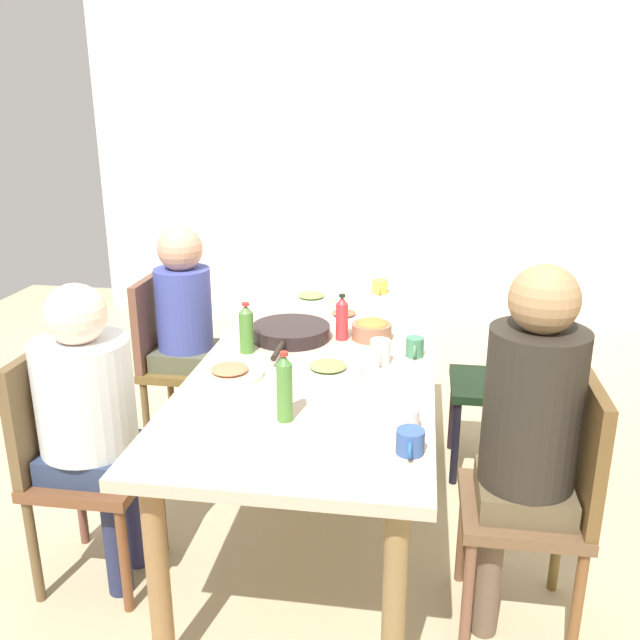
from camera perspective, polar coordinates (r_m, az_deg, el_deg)
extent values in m
plane|color=tan|center=(3.09, 0.00, -16.02)|extent=(6.70, 6.70, 0.00)
cube|color=white|center=(5.41, 4.67, 13.55)|extent=(0.12, 4.51, 2.60)
cube|color=#C3AD94|center=(2.74, 0.00, -3.37)|extent=(2.04, 0.91, 0.04)
cylinder|color=brown|center=(3.79, -3.24, -3.24)|extent=(0.07, 0.07, 0.71)
cylinder|color=olive|center=(2.24, -13.50, -20.49)|extent=(0.07, 0.07, 0.71)
cylinder|color=olive|center=(3.71, 7.61, -3.82)|extent=(0.07, 0.07, 0.71)
cylinder|color=olive|center=(2.12, 6.28, -22.74)|extent=(0.07, 0.07, 0.71)
cube|color=black|center=(3.32, 14.44, -5.38)|extent=(0.40, 0.40, 0.04)
cylinder|color=black|center=(3.29, 17.38, -10.26)|extent=(0.04, 0.04, 0.43)
cylinder|color=black|center=(3.59, 16.63, -7.69)|extent=(0.04, 0.04, 0.43)
cylinder|color=black|center=(3.25, 11.37, -10.10)|extent=(0.04, 0.04, 0.43)
cylinder|color=black|center=(3.55, 11.16, -7.51)|extent=(0.04, 0.04, 0.43)
cube|color=black|center=(3.26, 17.90, -1.70)|extent=(0.38, 0.04, 0.45)
cube|color=brown|center=(2.65, -18.53, -12.13)|extent=(0.40, 0.40, 0.04)
cylinder|color=brown|center=(2.97, -19.61, -13.85)|extent=(0.04, 0.04, 0.43)
cylinder|color=brown|center=(2.73, -23.04, -17.41)|extent=(0.04, 0.04, 0.43)
cylinder|color=brown|center=(2.83, -13.32, -14.85)|extent=(0.04, 0.04, 0.43)
cylinder|color=brown|center=(2.58, -16.21, -18.80)|extent=(0.04, 0.04, 0.43)
cube|color=brown|center=(2.63, -22.58, -7.11)|extent=(0.38, 0.04, 0.45)
cylinder|color=navy|center=(2.78, -15.42, -15.44)|extent=(0.09, 0.09, 0.45)
cylinder|color=#252A4A|center=(2.67, -16.84, -17.26)|extent=(0.09, 0.09, 0.45)
cube|color=navy|center=(2.62, -18.67, -10.99)|extent=(0.30, 0.30, 0.10)
cylinder|color=silver|center=(2.51, -19.24, -5.98)|extent=(0.34, 0.34, 0.40)
sphere|color=beige|center=(2.41, -19.97, 0.45)|extent=(0.21, 0.21, 0.21)
cube|color=brown|center=(3.49, -11.11, -3.95)|extent=(0.40, 0.40, 0.04)
cylinder|color=brown|center=(3.78, -12.49, -5.97)|extent=(0.04, 0.04, 0.43)
cylinder|color=brown|center=(3.50, -14.46, -8.20)|extent=(0.04, 0.04, 0.43)
cylinder|color=brown|center=(3.68, -7.50, -6.39)|extent=(0.04, 0.04, 0.43)
cylinder|color=brown|center=(3.39, -9.08, -8.75)|extent=(0.04, 0.04, 0.43)
cube|color=brown|center=(3.47, -14.14, -0.14)|extent=(0.38, 0.04, 0.45)
cylinder|color=brown|center=(3.61, -8.98, -6.74)|extent=(0.09, 0.09, 0.45)
cylinder|color=brown|center=(3.48, -9.76, -7.83)|extent=(0.09, 0.09, 0.45)
cube|color=#545640|center=(3.47, -11.17, -3.03)|extent=(0.30, 0.30, 0.10)
cylinder|color=#414DA2|center=(3.39, -11.43, 0.95)|extent=(0.27, 0.27, 0.40)
sphere|color=tan|center=(3.31, -11.75, 5.91)|extent=(0.22, 0.22, 0.22)
cube|color=brown|center=(2.42, 16.65, -15.02)|extent=(0.40, 0.40, 0.04)
cylinder|color=brown|center=(2.45, 20.91, -21.60)|extent=(0.04, 0.04, 0.43)
cylinder|color=brown|center=(2.72, 19.44, -17.06)|extent=(0.04, 0.04, 0.43)
cylinder|color=brown|center=(2.40, 12.36, -21.68)|extent=(0.04, 0.04, 0.43)
cylinder|color=brown|center=(2.67, 11.95, -17.02)|extent=(0.04, 0.04, 0.43)
cube|color=brown|center=(2.34, 21.60, -10.17)|extent=(0.38, 0.04, 0.45)
cylinder|color=brown|center=(2.47, 13.98, -20.19)|extent=(0.09, 0.09, 0.45)
cylinder|color=brown|center=(2.60, 13.68, -18.01)|extent=(0.09, 0.09, 0.45)
cube|color=brown|center=(2.39, 16.79, -13.82)|extent=(0.30, 0.30, 0.10)
cylinder|color=#2C261F|center=(2.25, 17.51, -7.08)|extent=(0.31, 0.31, 0.52)
sphere|color=#A98155|center=(2.12, 18.41, 1.66)|extent=(0.21, 0.21, 0.21)
cylinder|color=beige|center=(2.56, -7.63, -4.52)|extent=(0.26, 0.26, 0.01)
ellipsoid|color=#CB7750|center=(2.55, -7.65, -4.12)|extent=(0.14, 0.14, 0.02)
cylinder|color=silver|center=(3.47, -0.74, 1.80)|extent=(0.25, 0.25, 0.01)
ellipsoid|color=#7C9D53|center=(3.47, -0.74, 2.11)|extent=(0.14, 0.14, 0.02)
cylinder|color=silver|center=(2.57, 0.68, -4.28)|extent=(0.26, 0.26, 0.01)
ellipsoid|color=#879551|center=(2.56, 0.68, -3.87)|extent=(0.14, 0.14, 0.02)
cylinder|color=white|center=(3.19, 2.03, 0.27)|extent=(0.21, 0.21, 0.01)
ellipsoid|color=#A76240|center=(3.18, 2.03, 0.60)|extent=(0.11, 0.11, 0.02)
cylinder|color=#9B684E|center=(2.92, 4.38, -0.95)|extent=(0.17, 0.17, 0.07)
ellipsoid|color=#AF7A37|center=(2.91, 4.40, -0.32)|extent=(0.14, 0.14, 0.04)
cylinder|color=black|center=(2.92, -2.48, -1.00)|extent=(0.34, 0.34, 0.06)
cylinder|color=black|center=(2.68, -3.54, -2.57)|extent=(0.18, 0.02, 0.02)
cylinder|color=#44845F|center=(2.74, 8.00, -2.27)|extent=(0.07, 0.07, 0.08)
torus|color=#4B8C58|center=(2.69, 7.99, -2.62)|extent=(0.05, 0.01, 0.05)
cylinder|color=white|center=(2.65, 5.10, -2.68)|extent=(0.08, 0.08, 0.10)
torus|color=white|center=(2.60, 5.03, -3.08)|extent=(0.05, 0.01, 0.05)
cylinder|color=white|center=(2.15, 7.23, -8.32)|extent=(0.09, 0.09, 0.07)
torus|color=white|center=(2.10, 7.18, -8.99)|extent=(0.05, 0.01, 0.05)
cylinder|color=#37589B|center=(2.02, 7.63, -10.14)|extent=(0.08, 0.08, 0.07)
torus|color=#285CA5|center=(1.97, 7.59, -10.87)|extent=(0.05, 0.01, 0.05)
cylinder|color=#EDC34A|center=(3.61, 5.09, 2.84)|extent=(0.08, 0.08, 0.07)
torus|color=#E4C54E|center=(3.56, 5.03, 2.61)|extent=(0.05, 0.01, 0.05)
cylinder|color=#4D8937|center=(2.17, -3.01, -6.12)|extent=(0.05, 0.05, 0.20)
cone|color=#468238|center=(2.13, -3.06, -3.35)|extent=(0.05, 0.05, 0.03)
cylinder|color=red|center=(2.12, -3.07, -2.85)|extent=(0.03, 0.03, 0.01)
cylinder|color=#498232|center=(2.76, -6.23, -1.05)|extent=(0.06, 0.06, 0.17)
cone|color=#507839|center=(2.73, -6.30, 0.95)|extent=(0.05, 0.05, 0.03)
cylinder|color=red|center=(2.72, -6.31, 1.35)|extent=(0.03, 0.03, 0.01)
cylinder|color=red|center=(2.89, 1.87, -0.14)|extent=(0.05, 0.05, 0.16)
cone|color=red|center=(2.86, 1.89, 1.68)|extent=(0.05, 0.05, 0.03)
cylinder|color=black|center=(2.85, 1.89, 2.07)|extent=(0.03, 0.03, 0.01)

